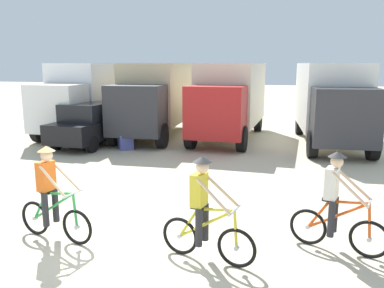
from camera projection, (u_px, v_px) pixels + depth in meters
ground_plane at (110, 241)px, 7.53m from camera, size 120.00×120.00×0.00m
box_truck_avon_van at (93, 95)px, 18.98m from camera, size 2.62×6.83×3.35m
box_truck_tan_camper at (156, 96)px, 18.34m from camera, size 2.74×6.87×3.35m
box_truck_cream_rv at (230, 97)px, 17.72m from camera, size 2.55×6.81×3.35m
box_truck_white_box at (332, 99)px, 16.35m from camera, size 2.93×6.92×3.35m
sedan_parked at (91, 124)px, 16.34m from camera, size 1.94×4.27×1.76m
cyclist_orange_shirt at (51, 197)px, 7.45m from camera, size 1.71×0.55×1.82m
cyclist_cowboy_hat at (204, 213)px, 6.63m from camera, size 1.71×0.56×1.82m
cyclist_near_camera at (336, 205)px, 6.99m from camera, size 1.68×0.65×1.82m
supply_crate at (126, 142)px, 15.63m from camera, size 0.79×0.80×0.59m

